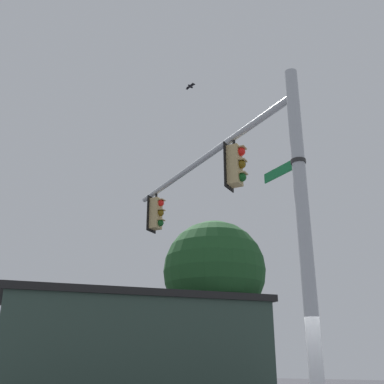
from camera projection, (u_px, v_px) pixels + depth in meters
The scene contains 8 objects.
signal_pole at pixel (305, 243), 8.95m from camera, with size 0.27×0.27×7.79m, color #ADB2B7.
mast_arm at pixel (201, 161), 13.32m from camera, with size 0.17×0.17×7.95m, color #ADB2B7.
traffic_light_nearest_pole at pixel (235, 165), 11.66m from camera, with size 0.54×0.49×1.31m.
traffic_light_mid_inner at pixel (156, 213), 15.48m from camera, with size 0.54×0.49×1.31m.
street_name_sign at pixel (289, 167), 9.78m from camera, with size 0.77×1.10×0.22m.
bird_flying at pixel (190, 86), 15.55m from camera, with size 0.26×0.37×0.12m.
storefront_building at pixel (132, 348), 20.43m from camera, with size 12.61×12.11×4.48m.
tree_by_storefront at pixel (214, 272), 22.55m from camera, with size 4.98×4.98×8.31m.
Camera 1 is at (8.76, 2.14, 1.76)m, focal length 43.25 mm.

